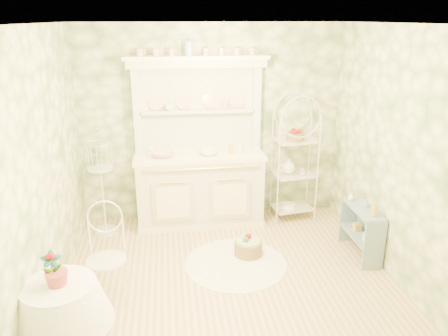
{
  "coord_description": "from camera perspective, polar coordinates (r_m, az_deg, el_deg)",
  "views": [
    {
      "loc": [
        -0.61,
        -4.09,
        2.75
      ],
      "look_at": [
        0.0,
        0.5,
        1.15
      ],
      "focal_mm": 35.0,
      "sensor_mm": 36.0,
      "label": 1
    }
  ],
  "objects": [
    {
      "name": "floor",
      "position": [
        4.97,
        0.78,
        -14.56
      ],
      "size": [
        3.6,
        3.6,
        0.0
      ],
      "primitive_type": "plane",
      "color": "#CFB985",
      "rests_on": "ground"
    },
    {
      "name": "ceiling",
      "position": [
        4.14,
        0.95,
        18.36
      ],
      "size": [
        3.6,
        3.6,
        0.0
      ],
      "primitive_type": "plane",
      "color": "white",
      "rests_on": "floor"
    },
    {
      "name": "wall_left",
      "position": [
        4.49,
        -22.53,
        -0.64
      ],
      "size": [
        3.6,
        3.6,
        0.0
      ],
      "primitive_type": "plane",
      "color": "#F5F1C6",
      "rests_on": "floor"
    },
    {
      "name": "wall_right",
      "position": [
        4.95,
        21.95,
        1.2
      ],
      "size": [
        3.6,
        3.6,
        0.0
      ],
      "primitive_type": "plane",
      "color": "#F5F1C6",
      "rests_on": "floor"
    },
    {
      "name": "wall_back",
      "position": [
        6.09,
        -1.61,
        5.75
      ],
      "size": [
        3.6,
        3.6,
        0.0
      ],
      "primitive_type": "plane",
      "color": "#F5F1C6",
      "rests_on": "floor"
    },
    {
      "name": "wall_front",
      "position": [
        2.75,
        6.4,
        -11.64
      ],
      "size": [
        3.6,
        3.6,
        0.0
      ],
      "primitive_type": "plane",
      "color": "#F5F1C6",
      "rests_on": "floor"
    },
    {
      "name": "kitchen_dresser",
      "position": [
        5.85,
        -3.25,
        3.11
      ],
      "size": [
        1.87,
        0.61,
        2.29
      ],
      "primitive_type": "cube",
      "color": "white",
      "rests_on": "floor"
    },
    {
      "name": "bakers_rack",
      "position": [
        6.16,
        9.2,
        1.19
      ],
      "size": [
        0.6,
        0.46,
        1.77
      ],
      "primitive_type": "cube",
      "rotation": [
        0.0,
        0.0,
        0.13
      ],
      "color": "white",
      "rests_on": "floor"
    },
    {
      "name": "side_shelf",
      "position": [
        5.57,
        17.47,
        -7.86
      ],
      "size": [
        0.35,
        0.76,
        0.63
      ],
      "primitive_type": "cube",
      "rotation": [
        0.0,
        0.0,
        -0.11
      ],
      "color": "#7391A5",
      "rests_on": "floor"
    },
    {
      "name": "round_table",
      "position": [
        4.09,
        -20.23,
        -18.52
      ],
      "size": [
        0.62,
        0.62,
        0.67
      ],
      "primitive_type": "cylinder",
      "rotation": [
        0.0,
        0.0,
        -0.01
      ],
      "color": "white",
      "rests_on": "floor"
    },
    {
      "name": "cafe_chair",
      "position": [
        4.6,
        -15.18,
        -11.05
      ],
      "size": [
        0.46,
        0.46,
        0.99
      ],
      "primitive_type": "cube",
      "rotation": [
        0.0,
        0.0,
        0.02
      ],
      "color": "white",
      "rests_on": "floor"
    },
    {
      "name": "birdcage_stand",
      "position": [
        5.89,
        -15.71,
        -1.6
      ],
      "size": [
        0.39,
        0.39,
        1.49
      ],
      "primitive_type": "cube",
      "rotation": [
        0.0,
        0.0,
        -0.11
      ],
      "color": "white",
      "rests_on": "floor"
    },
    {
      "name": "floor_basket",
      "position": [
        5.4,
        3.18,
        -10.22
      ],
      "size": [
        0.45,
        0.45,
        0.22
      ],
      "primitive_type": "cylinder",
      "rotation": [
        0.0,
        0.0,
        0.42
      ],
      "color": "olive",
      "rests_on": "floor"
    },
    {
      "name": "lace_rug",
      "position": [
        5.26,
        1.52,
        -12.39
      ],
      "size": [
        1.47,
        1.47,
        0.01
      ],
      "primitive_type": "cylinder",
      "rotation": [
        0.0,
        0.0,
        0.27
      ],
      "color": "white",
      "rests_on": "floor"
    },
    {
      "name": "bowl_floral",
      "position": [
        5.81,
        -7.91,
        1.5
      ],
      "size": [
        0.34,
        0.34,
        0.07
      ],
      "primitive_type": "imported",
      "rotation": [
        0.0,
        0.0,
        -0.23
      ],
      "color": "white",
      "rests_on": "kitchen_dresser"
    },
    {
      "name": "bowl_white",
      "position": [
        5.85,
        -2.01,
        1.8
      ],
      "size": [
        0.3,
        0.3,
        0.08
      ],
      "primitive_type": "imported",
      "rotation": [
        0.0,
        0.0,
        -0.23
      ],
      "color": "white",
      "rests_on": "kitchen_dresser"
    },
    {
      "name": "cup_left",
      "position": [
        5.88,
        -7.15,
        7.74
      ],
      "size": [
        0.14,
        0.14,
        0.09
      ],
      "primitive_type": "imported",
      "rotation": [
        0.0,
        0.0,
        -0.27
      ],
      "color": "white",
      "rests_on": "kitchen_dresser"
    },
    {
      "name": "cup_right",
      "position": [
        5.94,
        0.19,
        7.98
      ],
      "size": [
        0.12,
        0.12,
        0.1
      ],
      "primitive_type": "imported",
      "rotation": [
        0.0,
        0.0,
        -0.13
      ],
      "color": "white",
      "rests_on": "kitchen_dresser"
    },
    {
      "name": "potted_geranium",
      "position": [
        3.81,
        -21.49,
        -12.34
      ],
      "size": [
        0.18,
        0.14,
        0.3
      ],
      "primitive_type": "imported",
      "rotation": [
        0.0,
        0.0,
        0.26
      ],
      "color": "#3F7238",
      "rests_on": "round_table"
    },
    {
      "name": "bottle_amber",
      "position": [
        5.24,
        19.04,
        -5.29
      ],
      "size": [
        0.09,
        0.09,
        0.18
      ],
      "primitive_type": "imported",
      "rotation": [
        0.0,
        0.0,
        -0.25
      ],
      "color": "gold",
      "rests_on": "side_shelf"
    },
    {
      "name": "bottle_blue",
      "position": [
        5.47,
        17.9,
        -4.47
      ],
      "size": [
        0.07,
        0.07,
        0.11
      ],
      "primitive_type": "imported",
      "rotation": [
        0.0,
        0.0,
        -0.4
      ],
      "color": "#92B7D7",
      "rests_on": "side_shelf"
    },
    {
      "name": "bottle_glass",
      "position": [
        5.6,
        16.24,
        -3.79
      ],
      "size": [
        0.09,
        0.09,
        0.1
      ],
      "primitive_type": "imported",
      "rotation": [
        0.0,
        0.0,
        -0.11
      ],
      "color": "silver",
      "rests_on": "side_shelf"
    }
  ]
}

